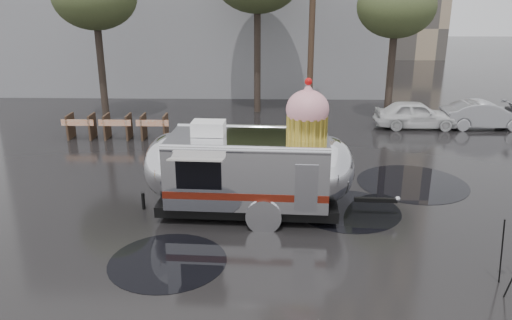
{
  "coord_description": "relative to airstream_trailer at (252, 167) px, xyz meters",
  "views": [
    {
      "loc": [
        0.56,
        -9.46,
        5.69
      ],
      "look_at": [
        0.24,
        2.93,
        1.5
      ],
      "focal_mm": 35.0,
      "sensor_mm": 36.0,
      "label": 1
    }
  ],
  "objects": [
    {
      "name": "utility_pole",
      "position": [
        2.37,
        11.08,
        3.3
      ],
      "size": [
        1.6,
        0.28,
        9.0
      ],
      "color": "#473323",
      "rests_on": "ground"
    },
    {
      "name": "ground",
      "position": [
        -0.13,
        -2.92,
        -1.32
      ],
      "size": [
        120.0,
        120.0,
        0.0
      ],
      "primitive_type": "plane",
      "color": "black",
      "rests_on": "ground"
    },
    {
      "name": "airstream_trailer",
      "position": [
        0.0,
        0.0,
        0.0
      ],
      "size": [
        6.97,
        2.74,
        3.75
      ],
      "rotation": [
        0.0,
        0.0,
        -0.05
      ],
      "color": "silver",
      "rests_on": "ground"
    },
    {
      "name": "puddles",
      "position": [
        2.31,
        0.44,
        -1.31
      ],
      "size": [
        9.75,
        7.96,
        0.01
      ],
      "color": "black",
      "rests_on": "ground"
    },
    {
      "name": "tree_right",
      "position": [
        5.87,
        10.08,
        3.74
      ],
      "size": [
        3.36,
        3.36,
        6.42
      ],
      "color": "#382D26",
      "rests_on": "ground"
    },
    {
      "name": "barricade_row",
      "position": [
        -5.68,
        7.05,
        -0.79
      ],
      "size": [
        4.3,
        0.8,
        1.0
      ],
      "color": "#473323",
      "rests_on": "ground"
    }
  ]
}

